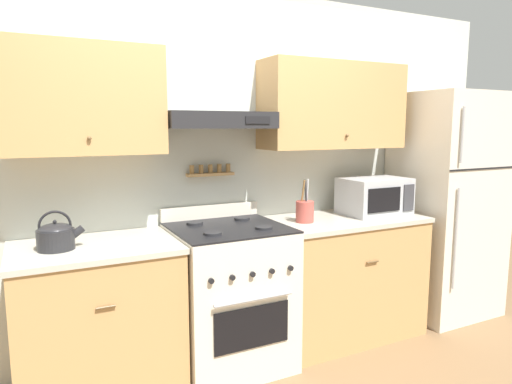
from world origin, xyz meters
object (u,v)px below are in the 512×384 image
tea_kettle (56,236)px  stove_range (229,295)px  microwave (374,196)px  utensil_crock (305,211)px  refrigerator (446,205)px

tea_kettle → stove_range: bearing=-0.7°
microwave → utensil_crock: (-0.65, -0.02, -0.06)m
tea_kettle → utensil_crock: bearing=0.0°
stove_range → microwave: size_ratio=2.06×
microwave → refrigerator: bearing=-2.1°
refrigerator → utensil_crock: size_ratio=6.10×
refrigerator → microwave: bearing=177.9°
tea_kettle → microwave: bearing=0.4°
tea_kettle → microwave: (2.28, 0.02, 0.06)m
refrigerator → microwave: refrigerator is taller
refrigerator → microwave: 0.78m
refrigerator → microwave: size_ratio=3.72×
tea_kettle → microwave: microwave is taller
refrigerator → tea_kettle: bearing=179.8°
tea_kettle → utensil_crock: 1.63m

